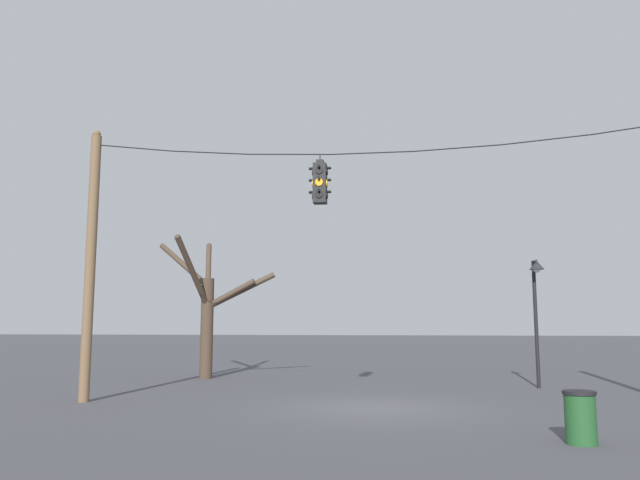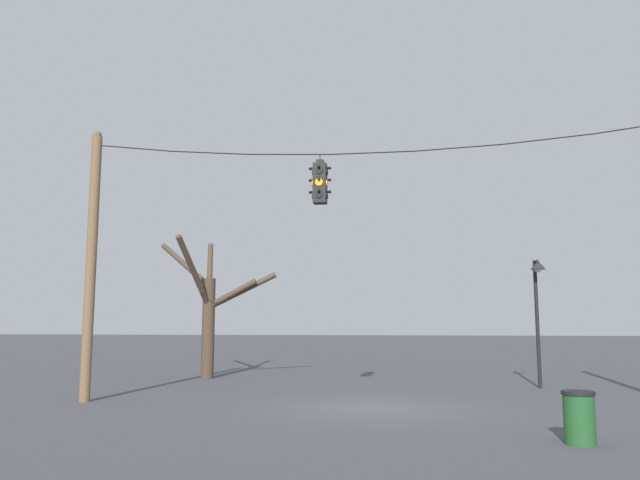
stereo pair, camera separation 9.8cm
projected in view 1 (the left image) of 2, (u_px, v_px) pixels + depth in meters
The scene contains 7 objects.
ground_plane at pixel (374, 408), 15.13m from camera, with size 200.00×200.00×0.00m, color #424247.
utility_pole_left at pixel (90, 263), 16.80m from camera, with size 0.28×0.28×7.36m.
span_wire at pixel (372, 146), 16.16m from camera, with size 15.23×0.03×0.55m.
traffic_light_near_right_pole at pixel (320, 183), 16.22m from camera, with size 0.58×0.58×1.30m.
street_lamp at pixel (536, 291), 20.00m from camera, with size 0.47×0.81×4.09m.
bare_tree at pixel (207, 305), 23.83m from camera, with size 5.32×4.54×5.40m.
trash_bin at pixel (580, 417), 10.61m from camera, with size 0.56×0.56×0.89m.
Camera 1 is at (0.80, -15.57, 2.02)m, focal length 35.00 mm.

